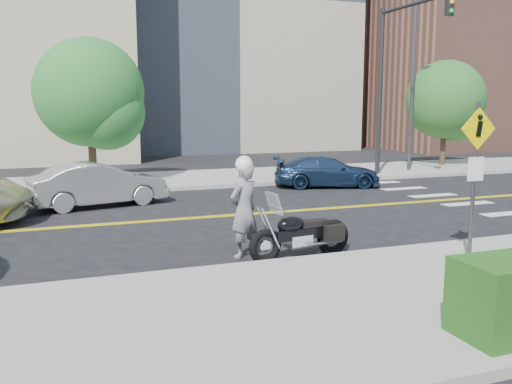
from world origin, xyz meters
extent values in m
plane|color=black|center=(0.00, 0.00, 0.00)|extent=(120.00, 120.00, 0.00)
cube|color=#9E9B91|center=(0.00, -7.50, 0.07)|extent=(60.00, 5.00, 0.15)
cube|color=#9E9B91|center=(0.00, 7.50, 0.07)|extent=(60.00, 5.00, 0.15)
cube|color=#A39984|center=(8.00, 26.00, 10.00)|extent=(18.00, 14.00, 20.00)
cube|color=#8C5947|center=(26.00, 20.00, 6.00)|extent=(14.00, 12.00, 12.00)
cylinder|color=#4C4C51|center=(12.00, 6.50, 4.15)|extent=(0.16, 0.16, 8.00)
cylinder|color=black|center=(10.00, 6.00, 3.65)|extent=(0.20, 0.20, 7.00)
cylinder|color=black|center=(10.00, 3.80, 6.95)|extent=(0.14, 4.40, 0.14)
cube|color=black|center=(10.00, 1.80, 6.65)|extent=(0.28, 0.18, 0.90)
cylinder|color=#4C4C51|center=(4.20, -6.30, 1.65)|extent=(0.08, 0.08, 3.00)
cube|color=#F9D800|center=(4.20, -6.33, 2.65)|extent=(0.78, 0.03, 0.78)
cube|color=white|center=(4.20, -6.33, 1.90)|extent=(0.35, 0.03, 0.45)
imported|color=silver|center=(0.34, -4.17, 0.98)|extent=(0.85, 0.73, 1.96)
sphere|color=white|center=(0.34, -4.17, 1.91)|extent=(0.35, 0.35, 0.35)
imported|color=#9CA0A3|center=(-2.04, 2.80, 0.68)|extent=(4.34, 2.36, 1.36)
imported|color=navy|center=(6.51, 4.04, 0.59)|extent=(4.33, 2.65, 1.17)
cylinder|color=#382619|center=(-1.91, 7.43, 2.30)|extent=(0.30, 0.30, 4.59)
sphere|color=#226D25|center=(-1.91, 7.43, 3.58)|extent=(4.13, 4.13, 4.13)
cylinder|color=#382619|center=(15.03, 7.92, 2.18)|extent=(0.26, 0.26, 4.36)
sphere|color=#255C1D|center=(15.03, 7.92, 3.40)|extent=(3.85, 3.85, 3.85)
camera|label=1|loc=(-3.14, -14.39, 3.06)|focal=38.00mm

